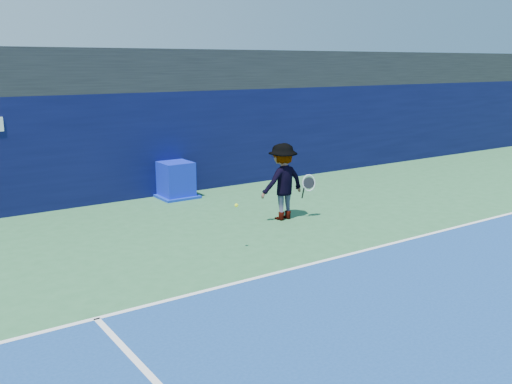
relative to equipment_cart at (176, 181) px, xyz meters
The scene contains 7 objects.
ground 9.59m from the equipment_cart, 87.97° to the right, with size 80.00×80.00×0.00m, color #2E663B.
baseline 6.59m from the equipment_cart, 87.05° to the right, with size 24.00×0.10×0.01m, color white.
stadium_band 3.69m from the equipment_cart, 80.06° to the left, with size 36.00×3.00×1.20m, color black.
back_wall_assembly 1.43m from the equipment_cart, 70.22° to the left, with size 36.00×1.03×3.00m.
equipment_cart is the anchor object (origin of this frame).
tennis_player 3.81m from the equipment_cart, 72.73° to the right, with size 1.40×0.78×1.90m.
tennis_ball 5.20m from the equipment_cart, 102.81° to the right, with size 0.08×0.08×0.08m.
Camera 1 is at (-7.54, -5.01, 3.82)m, focal length 40.00 mm.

